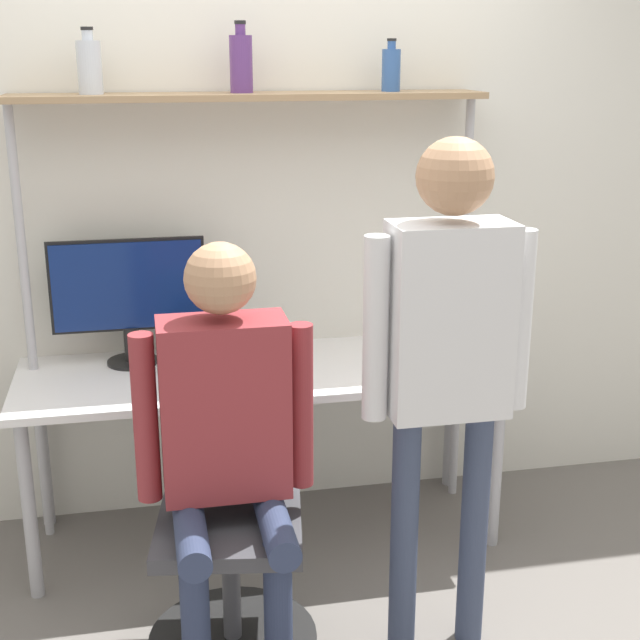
% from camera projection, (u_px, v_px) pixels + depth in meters
% --- Properties ---
extents(ground_plane, '(12.00, 12.00, 0.00)m').
position_uv_depth(ground_plane, '(279.00, 579.00, 3.38)').
color(ground_plane, slate).
extents(wall_back, '(8.00, 0.06, 2.70)m').
position_uv_depth(wall_back, '(248.00, 197.00, 3.65)').
color(wall_back, silver).
rests_on(wall_back, ground_plane).
extents(desk, '(1.90, 0.65, 0.73)m').
position_uv_depth(desk, '(263.00, 386.00, 3.52)').
color(desk, white).
rests_on(desk, ground_plane).
extents(shelf_unit, '(1.80, 0.27, 1.77)m').
position_uv_depth(shelf_unit, '(252.00, 160.00, 3.43)').
color(shelf_unit, '#997A56').
rests_on(shelf_unit, ground_plane).
extents(monitor, '(0.60, 0.20, 0.50)m').
position_uv_depth(monitor, '(129.00, 293.00, 3.48)').
color(monitor, black).
rests_on(monitor, desk).
extents(laptop, '(0.34, 0.22, 0.23)m').
position_uv_depth(laptop, '(223.00, 363.00, 3.38)').
color(laptop, '#333338').
rests_on(laptop, desk).
extents(cell_phone, '(0.07, 0.15, 0.01)m').
position_uv_depth(cell_phone, '(290.00, 379.00, 3.37)').
color(cell_phone, black).
rests_on(cell_phone, desk).
extents(office_chair, '(0.56, 0.56, 0.94)m').
position_uv_depth(office_chair, '(232.00, 567.00, 2.94)').
color(office_chair, black).
rests_on(office_chair, ground_plane).
extents(person_seated, '(0.56, 0.47, 1.39)m').
position_uv_depth(person_seated, '(226.00, 425.00, 2.74)').
color(person_seated, '#2D3856').
rests_on(person_seated, ground_plane).
extents(person_standing, '(0.53, 0.23, 1.69)m').
position_uv_depth(person_standing, '(448.00, 340.00, 2.71)').
color(person_standing, '#38425B').
rests_on(person_standing, ground_plane).
extents(bottle_blue, '(0.07, 0.07, 0.20)m').
position_uv_depth(bottle_blue, '(391.00, 69.00, 3.44)').
color(bottle_blue, '#335999').
rests_on(bottle_blue, shelf_unit).
extents(bottle_clear, '(0.09, 0.09, 0.23)m').
position_uv_depth(bottle_clear, '(89.00, 66.00, 3.22)').
color(bottle_clear, silver).
rests_on(bottle_clear, shelf_unit).
extents(bottle_purple, '(0.09, 0.09, 0.26)m').
position_uv_depth(bottle_purple, '(241.00, 62.00, 3.32)').
color(bottle_purple, '#593372').
rests_on(bottle_purple, shelf_unit).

